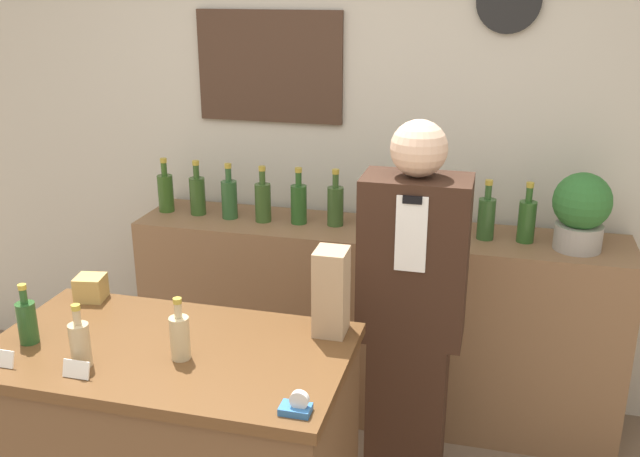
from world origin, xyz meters
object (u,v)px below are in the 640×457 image
object	(u,v)px
potted_plant	(581,210)
paper_bag	(331,292)
tape_dispenser	(297,406)
shopkeeper	(411,322)

from	to	relation	value
potted_plant	paper_bag	world-z (taller)	potted_plant
potted_plant	tape_dispenser	size ratio (longest dim) A/B	3.84
paper_bag	shopkeeper	bearing A→B (deg)	57.91
shopkeeper	tape_dispenser	distance (m)	0.92
tape_dispenser	shopkeeper	bearing A→B (deg)	76.53
tape_dispenser	potted_plant	bearing A→B (deg)	59.29
potted_plant	tape_dispenser	xyz separation A→B (m)	(-0.86, -1.45, -0.21)
potted_plant	paper_bag	distance (m)	1.29
potted_plant	paper_bag	xyz separation A→B (m)	(-0.88, -0.94, -0.08)
shopkeeper	potted_plant	bearing A→B (deg)	41.00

